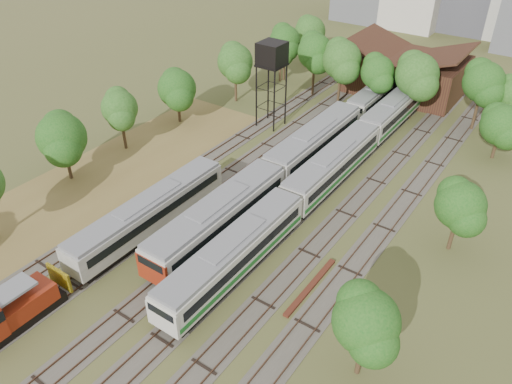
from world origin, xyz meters
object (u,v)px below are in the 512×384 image
Objects in this scene: railcar_green_set at (333,166)px; shunter_locomotive at (3,314)px; water_tower at (272,56)px; railcar_red_set at (272,177)px.

shunter_locomotive is (-10.00, -32.07, -0.24)m from railcar_green_set.
water_tower reaches higher than shunter_locomotive.
railcar_green_set is (4.00, 5.73, -0.16)m from railcar_red_set.
railcar_red_set is 4.27× the size of shunter_locomotive.
shunter_locomotive is at bearing -85.60° from water_tower.
water_tower reaches higher than railcar_green_set.
shunter_locomotive is 40.70m from water_tower.
railcar_green_set is at bearing 55.07° from railcar_red_set.
railcar_green_set is 16.87m from water_tower.
shunter_locomotive is at bearing -102.83° from railcar_red_set.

